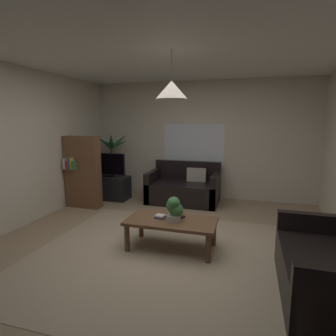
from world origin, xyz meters
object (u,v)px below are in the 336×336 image
object	(u,v)px
couch_right_side	(336,273)
tv	(107,165)
book_on_table_0	(160,217)
coffee_table	(171,224)
remote_on_table_0	(181,218)
potted_palm_corner	(112,165)
book_on_table_1	(160,216)
potted_plant_on_table	(174,208)
tv_stand	(109,187)
pendant_lamp	(172,90)
bookshelf_corner	(82,172)
couch_under_window	(184,189)

from	to	relation	value
couch_right_side	tv	distance (m)	4.58
book_on_table_0	coffee_table	bearing A→B (deg)	-10.25
remote_on_table_0	potted_palm_corner	size ratio (longest dim) A/B	0.11
coffee_table	remote_on_table_0	size ratio (longest dim) A/B	7.39
book_on_table_1	potted_plant_on_table	world-z (taller)	potted_plant_on_table
book_on_table_0	tv_stand	distance (m)	2.65
pendant_lamp	potted_plant_on_table	bearing A→B (deg)	-24.49
book_on_table_0	remote_on_table_0	world-z (taller)	remote_on_table_0
couch_right_side	book_on_table_1	bearing A→B (deg)	-108.17
potted_plant_on_table	tv	bearing A→B (deg)	136.23
remote_on_table_0	bookshelf_corner	xyz separation A→B (m)	(-2.28, 1.19, 0.29)
couch_right_side	potted_plant_on_table	distance (m)	1.87
couch_under_window	couch_right_side	distance (m)	3.53
coffee_table	potted_palm_corner	distance (m)	3.24
tv_stand	tv	bearing A→B (deg)	-90.00
bookshelf_corner	remote_on_table_0	bearing A→B (deg)	-27.54
pendant_lamp	tv	bearing A→B (deg)	135.87
book_on_table_1	tv	bearing A→B (deg)	133.81
coffee_table	book_on_table_0	size ratio (longest dim) A/B	9.26
coffee_table	pendant_lamp	size ratio (longest dim) A/B	2.02
potted_palm_corner	tv_stand	bearing A→B (deg)	-72.53
book_on_table_1	tv_stand	size ratio (longest dim) A/B	0.14
coffee_table	pendant_lamp	xyz separation A→B (m)	(0.00, -0.00, 1.72)
book_on_table_0	book_on_table_1	size ratio (longest dim) A/B	1.03
book_on_table_0	potted_palm_corner	bearing A→B (deg)	129.48
couch_right_side	potted_palm_corner	xyz separation A→B (m)	(-3.92, 3.03, 0.40)
tv_stand	pendant_lamp	distance (m)	3.32
potted_palm_corner	pendant_lamp	world-z (taller)	pendant_lamp
tv_stand	pendant_lamp	xyz separation A→B (m)	(1.98, -1.95, 1.81)
book_on_table_1	potted_palm_corner	world-z (taller)	potted_palm_corner
book_on_table_0	remote_on_table_0	distance (m)	0.28
coffee_table	book_on_table_0	bearing A→B (deg)	169.75
coffee_table	tv	distance (m)	2.80
potted_plant_on_table	tv	xyz separation A→B (m)	(-2.03, 1.95, 0.19)
potted_plant_on_table	potted_palm_corner	distance (m)	3.27
couch_under_window	remote_on_table_0	distance (m)	2.16
couch_under_window	book_on_table_0	bearing A→B (deg)	-85.27
potted_palm_corner	couch_under_window	bearing A→B (deg)	-7.20
pendant_lamp	coffee_table	bearing A→B (deg)	153.43
potted_palm_corner	book_on_table_0	bearing A→B (deg)	-50.52
bookshelf_corner	pendant_lamp	world-z (taller)	pendant_lamp
coffee_table	couch_under_window	bearing A→B (deg)	98.98
couch_right_side	tv	world-z (taller)	tv
potted_palm_corner	pendant_lamp	distance (m)	3.51
tv	bookshelf_corner	xyz separation A→B (m)	(-0.19, -0.65, -0.05)
tv_stand	remote_on_table_0	bearing A→B (deg)	-41.66
couch_right_side	coffee_table	bearing A→B (deg)	-108.94
tv_stand	tv	world-z (taller)	tv
book_on_table_1	tv_stand	distance (m)	2.65
bookshelf_corner	pendant_lamp	size ratio (longest dim) A/B	2.40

